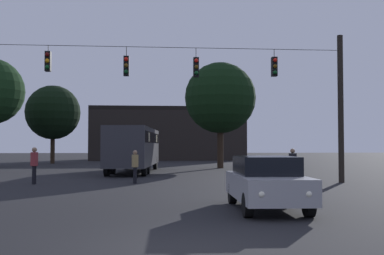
{
  "coord_description": "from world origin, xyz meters",
  "views": [
    {
      "loc": [
        -0.5,
        -8.16,
        1.83
      ],
      "look_at": [
        1.76,
        18.84,
        2.87
      ],
      "focal_mm": 43.92,
      "sensor_mm": 36.0,
      "label": 1
    }
  ],
  "objects_px": {
    "tree_right_far": "(53,113)",
    "pedestrian_crossing_center": "(34,163)",
    "pedestrian_crossing_left": "(293,164)",
    "pedestrian_crossing_right": "(135,165)",
    "car_near_right": "(266,182)",
    "tree_behind_building": "(220,98)",
    "city_bus": "(134,145)"
  },
  "relations": [
    {
      "from": "city_bus",
      "to": "tree_behind_building",
      "type": "height_order",
      "value": "tree_behind_building"
    },
    {
      "from": "tree_right_far",
      "to": "pedestrian_crossing_left",
      "type": "bearing_deg",
      "value": -57.82
    },
    {
      "from": "city_bus",
      "to": "pedestrian_crossing_center",
      "type": "xyz_separation_m",
      "value": [
        -4.36,
        -9.53,
        -0.87
      ]
    },
    {
      "from": "car_near_right",
      "to": "tree_right_far",
      "type": "bearing_deg",
      "value": 110.64
    },
    {
      "from": "pedestrian_crossing_right",
      "to": "pedestrian_crossing_left",
      "type": "bearing_deg",
      "value": -5.79
    },
    {
      "from": "car_near_right",
      "to": "pedestrian_crossing_center",
      "type": "height_order",
      "value": "pedestrian_crossing_center"
    },
    {
      "from": "pedestrian_crossing_right",
      "to": "tree_behind_building",
      "type": "xyz_separation_m",
      "value": [
        6.32,
        14.89,
        4.8
      ]
    },
    {
      "from": "car_near_right",
      "to": "pedestrian_crossing_right",
      "type": "height_order",
      "value": "pedestrian_crossing_right"
    },
    {
      "from": "tree_right_far",
      "to": "pedestrian_crossing_center",
      "type": "bearing_deg",
      "value": -80.04
    },
    {
      "from": "pedestrian_crossing_center",
      "to": "tree_behind_building",
      "type": "xyz_separation_m",
      "value": [
        11.08,
        14.88,
        4.7
      ]
    },
    {
      "from": "car_near_right",
      "to": "tree_behind_building",
      "type": "relative_size",
      "value": 0.51
    },
    {
      "from": "pedestrian_crossing_left",
      "to": "tree_right_far",
      "type": "bearing_deg",
      "value": 122.18
    },
    {
      "from": "pedestrian_crossing_center",
      "to": "tree_behind_building",
      "type": "distance_m",
      "value": 19.14
    },
    {
      "from": "car_near_right",
      "to": "pedestrian_crossing_center",
      "type": "xyz_separation_m",
      "value": [
        -8.86,
        9.6,
        0.2
      ]
    },
    {
      "from": "car_near_right",
      "to": "pedestrian_crossing_right",
      "type": "bearing_deg",
      "value": 113.14
    },
    {
      "from": "tree_behind_building",
      "to": "car_near_right",
      "type": "bearing_deg",
      "value": -95.19
    },
    {
      "from": "pedestrian_crossing_right",
      "to": "tree_right_far",
      "type": "height_order",
      "value": "tree_right_far"
    },
    {
      "from": "tree_behind_building",
      "to": "tree_right_far",
      "type": "relative_size",
      "value": 1.08
    },
    {
      "from": "pedestrian_crossing_left",
      "to": "city_bus",
      "type": "bearing_deg",
      "value": 127.66
    },
    {
      "from": "city_bus",
      "to": "car_near_right",
      "type": "distance_m",
      "value": 19.68
    },
    {
      "from": "pedestrian_crossing_center",
      "to": "car_near_right",
      "type": "bearing_deg",
      "value": -47.31
    },
    {
      "from": "city_bus",
      "to": "tree_right_far",
      "type": "height_order",
      "value": "tree_right_far"
    },
    {
      "from": "pedestrian_crossing_right",
      "to": "pedestrian_crossing_center",
      "type": "bearing_deg",
      "value": 179.82
    },
    {
      "from": "pedestrian_crossing_left",
      "to": "pedestrian_crossing_right",
      "type": "xyz_separation_m",
      "value": [
        -7.56,
        0.77,
        -0.06
      ]
    },
    {
      "from": "tree_behind_building",
      "to": "city_bus",
      "type": "bearing_deg",
      "value": -141.48
    },
    {
      "from": "pedestrian_crossing_left",
      "to": "car_near_right",
      "type": "bearing_deg",
      "value": -111.41
    },
    {
      "from": "tree_behind_building",
      "to": "tree_right_far",
      "type": "height_order",
      "value": "tree_behind_building"
    },
    {
      "from": "car_near_right",
      "to": "pedestrian_crossing_right",
      "type": "xyz_separation_m",
      "value": [
        -4.1,
        9.59,
        0.1
      ]
    },
    {
      "from": "car_near_right",
      "to": "pedestrian_crossing_left",
      "type": "xyz_separation_m",
      "value": [
        3.46,
        8.82,
        0.16
      ]
    },
    {
      "from": "car_near_right",
      "to": "pedestrian_crossing_left",
      "type": "relative_size",
      "value": 2.6
    },
    {
      "from": "car_near_right",
      "to": "pedestrian_crossing_right",
      "type": "distance_m",
      "value": 10.43
    },
    {
      "from": "tree_right_far",
      "to": "tree_behind_building",
      "type": "bearing_deg",
      "value": -35.55
    }
  ]
}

